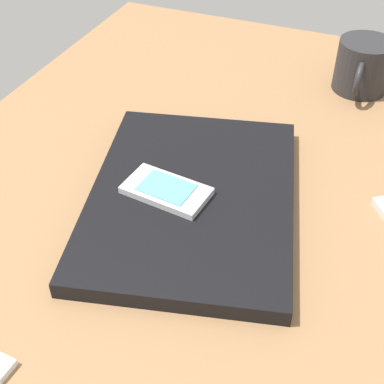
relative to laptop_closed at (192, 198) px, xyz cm
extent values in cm
cube|color=olive|center=(4.31, 2.52, -2.56)|extent=(120.00, 80.00, 3.00)
cube|color=black|center=(0.00, 0.00, 0.00)|extent=(38.06, 31.66, 2.13)
cube|color=silver|center=(1.51, -2.72, 1.50)|extent=(6.79, 10.83, 0.86)
cube|color=#5993E0|center=(1.51, -2.72, 2.00)|extent=(5.10, 6.83, 0.14)
cylinder|color=#262628|center=(-36.77, 14.59, 3.02)|extent=(8.77, 8.77, 8.18)
torus|color=#262628|center=(-32.04, 14.59, 3.02)|extent=(5.48, 0.90, 5.48)
camera|label=1|loc=(46.34, 18.81, 43.77)|focal=50.59mm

